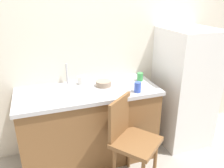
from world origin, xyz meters
TOP-DOWN VIEW (x-y plane):
  - back_wall at (0.00, 1.00)m, footprint 4.80×0.10m
  - cabinet_base at (-0.32, 0.65)m, footprint 1.44×0.60m
  - countertop at (-0.32, 0.65)m, footprint 1.48×0.64m
  - faucet at (-0.49, 0.90)m, footprint 0.02×0.02m
  - refrigerator at (0.88, 0.63)m, footprint 0.58×0.63m
  - chair at (-0.03, 0.17)m, footprint 0.56×0.56m
  - terracotta_bowl at (-0.13, 0.70)m, footprint 0.17×0.17m
  - cup_white at (-0.35, 0.83)m, footprint 0.08×0.08m
  - cup_green at (0.31, 0.71)m, footprint 0.07×0.07m
  - cup_blue at (0.15, 0.43)m, footprint 0.07×0.07m

SIDE VIEW (x-z plane):
  - cabinet_base at x=-0.32m, z-range 0.00..0.81m
  - chair at x=-0.03m, z-range 0.05..0.94m
  - refrigerator at x=0.88m, z-range 0.00..1.42m
  - countertop at x=-0.32m, z-range 0.81..0.85m
  - terracotta_bowl at x=-0.13m, z-range 0.85..0.91m
  - cup_white at x=-0.35m, z-range 0.85..0.94m
  - cup_green at x=0.31m, z-range 0.85..0.94m
  - cup_blue at x=0.15m, z-range 0.85..0.95m
  - faucet at x=-0.49m, z-range 0.85..1.08m
  - back_wall at x=0.00m, z-range 0.00..2.51m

